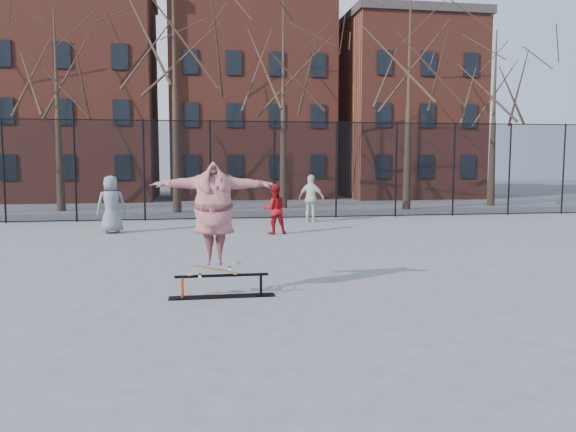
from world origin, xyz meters
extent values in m
plane|color=slate|center=(0.00, 0.00, 0.00)|extent=(100.00, 100.00, 0.00)
cube|color=black|center=(-1.50, 0.03, 0.01)|extent=(1.87, 0.29, 0.01)
cylinder|color=#E93C0D|center=(-2.19, 0.03, 0.19)|extent=(0.05, 0.05, 0.39)
cylinder|color=black|center=(-0.80, 0.03, 0.19)|extent=(0.05, 0.05, 0.39)
cylinder|color=black|center=(-1.50, 0.03, 0.39)|extent=(1.65, 0.05, 0.05)
imported|color=#613381|center=(-1.62, 0.03, 1.42)|extent=(2.26, 0.78, 1.81)
imported|color=slate|center=(-4.73, 9.30, 0.96)|extent=(1.05, 0.82, 1.91)
imported|color=maroon|center=(0.56, 8.28, 0.81)|extent=(0.82, 0.66, 1.61)
imported|color=silver|center=(2.45, 11.54, 0.92)|extent=(1.13, 1.02, 1.84)
cylinder|color=black|center=(-9.20, 13.00, 2.00)|extent=(0.07, 0.07, 4.00)
cylinder|color=black|center=(-6.60, 13.00, 2.00)|extent=(0.07, 0.07, 4.00)
cylinder|color=black|center=(-4.00, 13.00, 2.00)|extent=(0.07, 0.07, 4.00)
cylinder|color=black|center=(-1.40, 13.00, 2.00)|extent=(0.07, 0.07, 4.00)
cylinder|color=black|center=(1.20, 13.00, 2.00)|extent=(0.07, 0.07, 4.00)
cylinder|color=black|center=(3.80, 13.00, 2.00)|extent=(0.07, 0.07, 4.00)
cylinder|color=black|center=(6.40, 13.00, 2.00)|extent=(0.07, 0.07, 4.00)
cylinder|color=black|center=(9.00, 13.00, 2.00)|extent=(0.07, 0.07, 4.00)
cylinder|color=black|center=(11.60, 13.00, 2.00)|extent=(0.07, 0.07, 4.00)
cylinder|color=black|center=(14.20, 13.00, 2.00)|extent=(0.07, 0.07, 4.00)
cube|color=black|center=(0.00, 13.00, 2.00)|extent=(34.00, 0.01, 4.00)
cylinder|color=black|center=(0.00, 13.00, 3.96)|extent=(34.00, 0.04, 0.04)
cone|color=black|center=(-8.50, 17.80, 2.31)|extent=(0.40, 0.40, 4.62)
cone|color=black|center=(-3.00, 16.50, 2.31)|extent=(0.40, 0.40, 4.62)
cone|color=black|center=(2.50, 17.80, 2.31)|extent=(0.40, 0.40, 4.62)
cone|color=black|center=(8.00, 16.50, 2.31)|extent=(0.40, 0.40, 4.62)
cone|color=black|center=(13.50, 17.80, 2.31)|extent=(0.40, 0.40, 4.62)
cube|color=brown|center=(-9.00, 26.00, 6.00)|extent=(9.00, 7.00, 12.00)
cube|color=brown|center=(1.50, 26.00, 6.50)|extent=(10.00, 7.00, 13.00)
cube|color=brown|center=(11.50, 26.00, 5.50)|extent=(8.00, 7.00, 11.00)
camera|label=1|loc=(-1.88, -9.80, 2.44)|focal=35.00mm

